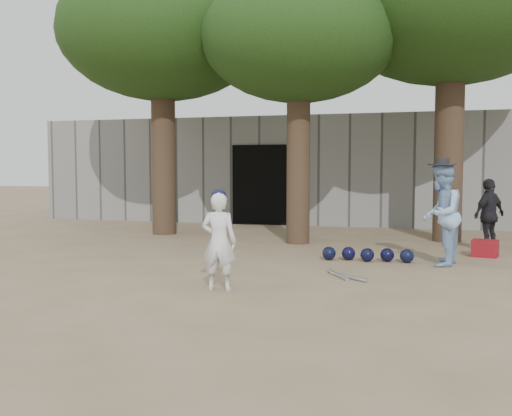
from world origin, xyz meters
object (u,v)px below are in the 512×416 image
(spectator_dark, at_px, (489,215))
(red_bag, at_px, (485,248))
(spectator_blue, at_px, (441,214))
(boy_player, at_px, (219,241))

(spectator_dark, relative_size, red_bag, 3.25)
(spectator_dark, distance_m, red_bag, 0.92)
(spectator_blue, distance_m, spectator_dark, 2.11)
(boy_player, bearing_deg, spectator_dark, -131.08)
(spectator_blue, xyz_separation_m, spectator_dark, (0.93, 1.89, -0.14))
(spectator_blue, height_order, spectator_dark, spectator_blue)
(red_bag, bearing_deg, boy_player, -132.77)
(spectator_blue, height_order, red_bag, spectator_blue)
(spectator_dark, bearing_deg, spectator_blue, 15.85)
(boy_player, relative_size, spectator_dark, 0.92)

